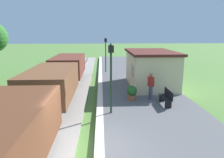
{
  "coord_description": "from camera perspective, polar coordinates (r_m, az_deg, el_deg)",
  "views": [
    {
      "loc": [
        0.5,
        -6.96,
        4.43
      ],
      "look_at": [
        1.15,
        5.42,
        1.67
      ],
      "focal_mm": 33.57,
      "sensor_mm": 36.0,
      "label": 1
    }
  ],
  "objects": [
    {
      "name": "freight_train",
      "position": [
        12.7,
        -16.1,
        -1.76
      ],
      "size": [
        2.5,
        19.4,
        2.12
      ],
      "color": "brown",
      "rests_on": "rail_near"
    },
    {
      "name": "potted_planter",
      "position": [
        13.29,
        5.38,
        -3.7
      ],
      "size": [
        0.64,
        0.64,
        0.92
      ],
      "color": "brown",
      "rests_on": "platform_slab"
    },
    {
      "name": "bench_near_hut",
      "position": [
        12.79,
        14.61,
        -4.72
      ],
      "size": [
        0.42,
        1.5,
        0.91
      ],
      "color": "black",
      "rests_on": "platform_slab"
    },
    {
      "name": "ground_plane",
      "position": [
        8.27,
        -6.37,
        -19.93
      ],
      "size": [
        160.0,
        160.0,
        0.0
      ],
      "primitive_type": "plane",
      "color": "#517A38"
    },
    {
      "name": "rail_near",
      "position": [
        8.44,
        -18.49,
        -18.31
      ],
      "size": [
        0.07,
        60.0,
        0.14
      ],
      "primitive_type": "cube",
      "color": "slate",
      "rests_on": "track_ballast"
    },
    {
      "name": "rail_far",
      "position": [
        8.92,
        -27.87,
        -17.4
      ],
      "size": [
        0.07,
        60.0,
        0.14
      ],
      "primitive_type": "cube",
      "color": "slate",
      "rests_on": "track_ballast"
    },
    {
      "name": "platform_edge_stripe",
      "position": [
        8.12,
        -3.45,
        -18.42
      ],
      "size": [
        0.36,
        60.0,
        0.01
      ],
      "primitive_type": "cube",
      "color": "silver",
      "rests_on": "platform_slab"
    },
    {
      "name": "platform_slab",
      "position": [
        8.62,
        16.54,
        -17.97
      ],
      "size": [
        6.0,
        60.0,
        0.25
      ],
      "primitive_type": "cube",
      "color": "#565659",
      "rests_on": "ground"
    },
    {
      "name": "track_ballast",
      "position": [
        8.71,
        -23.25,
        -18.64
      ],
      "size": [
        3.8,
        60.0,
        0.12
      ],
      "primitive_type": "cube",
      "color": "gray",
      "rests_on": "ground"
    },
    {
      "name": "lamp_post_near",
      "position": [
        10.62,
        -0.27,
        3.74
      ],
      "size": [
        0.28,
        0.28,
        3.7
      ],
      "color": "#193823",
      "rests_on": "platform_slab"
    },
    {
      "name": "person_waiting",
      "position": [
        13.45,
        10.52,
        -1.63
      ],
      "size": [
        0.37,
        0.44,
        1.71
      ],
      "rotation": [
        0.0,
        0.0,
        3.56
      ],
      "color": "#474C66",
      "rests_on": "platform_slab"
    },
    {
      "name": "lamp_post_far",
      "position": [
        22.53,
        -1.74,
        8.4
      ],
      "size": [
        0.28,
        0.28,
        3.7
      ],
      "color": "#193823",
      "rests_on": "platform_slab"
    },
    {
      "name": "station_hut",
      "position": [
        16.93,
        10.38,
        2.91
      ],
      "size": [
        3.5,
        5.8,
        2.78
      ],
      "color": "beige",
      "rests_on": "platform_slab"
    }
  ]
}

